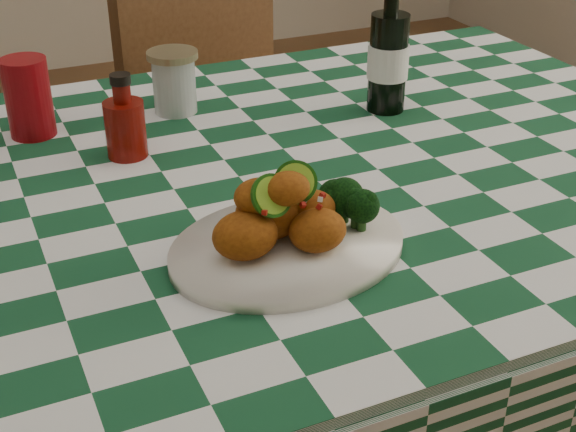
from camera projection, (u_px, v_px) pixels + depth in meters
name	position (u px, v px, depth m)	size (l,w,h in m)	color
dining_table	(246.00, 377.00, 1.41)	(1.66, 1.06, 0.79)	#144728
plate	(288.00, 248.00, 1.02)	(0.31, 0.24, 0.02)	white
fried_chicken_pile	(284.00, 208.00, 0.99)	(0.15, 0.11, 0.10)	#94480E
broccoli_side	(354.00, 200.00, 1.04)	(0.08, 0.08, 0.06)	black
red_tumbler	(28.00, 98.00, 1.32)	(0.08, 0.08, 0.13)	maroon
ketchup_bottle	(124.00, 116.00, 1.25)	(0.06, 0.06, 0.14)	#630A04
mason_jar	(174.00, 82.00, 1.42)	(0.09, 0.09, 0.11)	#B2BCBA
beer_bottle	(389.00, 44.00, 1.39)	(0.07, 0.07, 0.24)	black
wooden_chair_right	(253.00, 139.00, 2.01)	(0.47, 0.49, 1.03)	#472814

